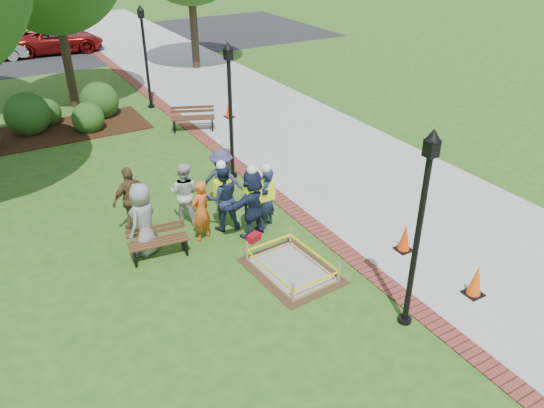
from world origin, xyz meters
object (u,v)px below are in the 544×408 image
wet_concrete_pad (292,263)px  hivis_worker_c (223,196)px  bench_near (159,248)px  lamp_near (420,219)px  hivis_worker_b (266,196)px  hivis_worker_a (252,201)px  cone_front (476,281)px

wet_concrete_pad → hivis_worker_c: bearing=101.5°
hivis_worker_c → wet_concrete_pad: bearing=-78.5°
bench_near → lamp_near: size_ratio=0.35×
wet_concrete_pad → hivis_worker_b: (0.51, 2.11, 0.68)m
lamp_near → hivis_worker_a: (-1.10, 4.59, -1.49)m
wet_concrete_pad → bench_near: bench_near is taller
hivis_worker_b → hivis_worker_c: 1.14m
wet_concrete_pad → hivis_worker_c: (-0.52, 2.58, 0.74)m
bench_near → hivis_worker_c: hivis_worker_c is taller
wet_concrete_pad → cone_front: size_ratio=3.09×
wet_concrete_pad → cone_front: bearing=-42.7°
bench_near → hivis_worker_a: bearing=-5.6°
bench_near → hivis_worker_b: bearing=-0.7°
bench_near → hivis_worker_b: (3.00, -0.04, 0.66)m
lamp_near → hivis_worker_b: bearing=97.0°
cone_front → wet_concrete_pad: bearing=137.3°
cone_front → hivis_worker_c: size_ratio=0.39×
wet_concrete_pad → lamp_near: lamp_near is taller
hivis_worker_c → cone_front: bearing=-56.5°
cone_front → hivis_worker_c: bearing=123.5°
wet_concrete_pad → lamp_near: bearing=-67.7°
wet_concrete_pad → hivis_worker_b: 2.28m
wet_concrete_pad → cone_front: 4.11m
cone_front → lamp_near: lamp_near is taller
wet_concrete_pad → lamp_near: size_ratio=0.57×
lamp_near → hivis_worker_a: size_ratio=2.13×
lamp_near → hivis_worker_c: 5.71m
hivis_worker_a → lamp_near: bearing=-76.5°
lamp_near → hivis_worker_b: 5.08m
lamp_near → hivis_worker_c: bearing=107.2°
bench_near → hivis_worker_a: (2.48, -0.24, 0.74)m
hivis_worker_b → bench_near: bearing=179.3°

